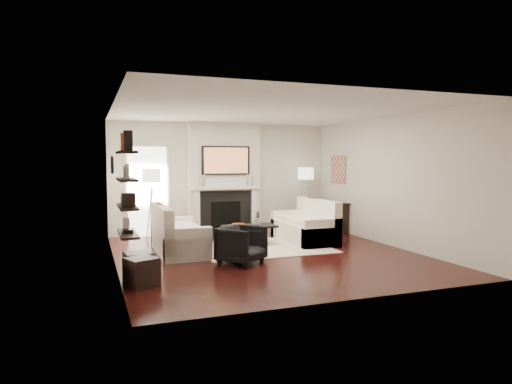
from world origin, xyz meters
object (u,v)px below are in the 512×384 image
object	(u,v)px
lamp_left_shade	(151,176)
lamp_right_shade	(306,173)
coffee_table	(250,226)
ottoman_near	(138,265)
armchair	(241,243)
loveseat_right_base	(304,232)
loveseat_left_base	(179,242)

from	to	relation	value
lamp_left_shade	lamp_right_shade	bearing A→B (deg)	4.15
coffee_table	ottoman_near	bearing A→B (deg)	-141.53
coffee_table	ottoman_near	distance (m)	3.18
lamp_right_shade	coffee_table	bearing A→B (deg)	-144.12
coffee_table	armchair	size ratio (longest dim) A/B	1.55
loveseat_right_base	armchair	size ratio (longest dim) A/B	2.54
lamp_left_shade	lamp_right_shade	distance (m)	3.91
coffee_table	lamp_left_shade	bearing A→B (deg)	147.39
loveseat_right_base	coffee_table	bearing A→B (deg)	179.67
loveseat_right_base	armchair	xyz separation A→B (m)	(-1.96, -1.53, 0.14)
loveseat_right_base	lamp_left_shade	distance (m)	3.57
coffee_table	armchair	distance (m)	1.69
ottoman_near	lamp_left_shade	bearing A→B (deg)	78.91
loveseat_left_base	lamp_right_shade	xyz separation A→B (m)	(3.58, 1.76, 1.24)
lamp_left_shade	ottoman_near	distance (m)	3.46
coffee_table	lamp_left_shade	distance (m)	2.45
loveseat_right_base	coffee_table	size ratio (longest dim) A/B	1.64
coffee_table	lamp_left_shade	size ratio (longest dim) A/B	2.75
coffee_table	loveseat_right_base	bearing A→B (deg)	-0.33
loveseat_left_base	ottoman_near	distance (m)	1.93
loveseat_left_base	lamp_right_shade	distance (m)	4.17
armchair	ottoman_near	xyz separation A→B (m)	(-1.79, -0.43, -0.15)
armchair	lamp_left_shade	world-z (taller)	lamp_left_shade
armchair	lamp_right_shade	world-z (taller)	lamp_right_shade
loveseat_left_base	armchair	distance (m)	1.52
lamp_left_shade	coffee_table	bearing A→B (deg)	-32.61
loveseat_left_base	armchair	bearing A→B (deg)	-56.13
lamp_right_shade	loveseat_left_base	bearing A→B (deg)	-153.82
coffee_table	lamp_right_shade	world-z (taller)	lamp_right_shade
armchair	ottoman_near	bearing A→B (deg)	154.14
lamp_right_shade	loveseat_right_base	bearing A→B (deg)	-117.50
armchair	lamp_left_shade	distance (m)	3.17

